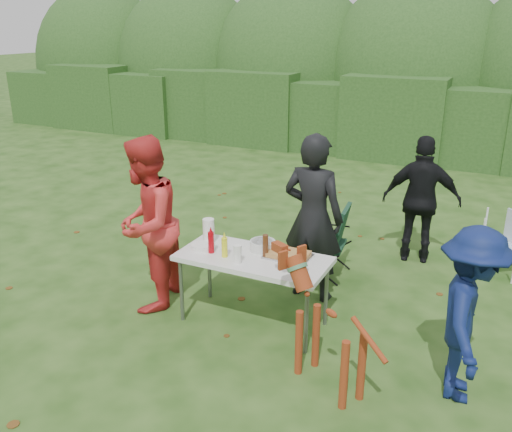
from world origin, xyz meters
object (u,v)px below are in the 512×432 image
at_px(person_black_puffy, 421,200).
at_px(camping_chair, 323,240).
at_px(person_cook, 313,218).
at_px(paper_towel_roll, 209,231).
at_px(folding_table, 253,261).
at_px(child, 469,315).
at_px(person_red_jacket, 146,225).
at_px(dog, 330,331).
at_px(mustard_bottle, 225,247).
at_px(ketchup_bottle, 211,242).
at_px(lawn_chair, 500,244).
at_px(beer_bottle, 265,246).

height_order(person_black_puffy, camping_chair, person_black_puffy).
bearing_deg(person_cook, camping_chair, -81.32).
bearing_deg(paper_towel_roll, folding_table, -12.07).
bearing_deg(child, folding_table, 75.96).
xyz_separation_m(person_red_jacket, dog, (2.20, -0.51, -0.40)).
bearing_deg(folding_table, mustard_bottle, -153.85).
distance_m(folding_table, child, 2.06).
bearing_deg(person_cook, ketchup_bottle, 53.89).
bearing_deg(paper_towel_roll, lawn_chair, 38.63).
xyz_separation_m(camping_chair, lawn_chair, (1.91, 0.97, -0.07)).
relative_size(ketchup_bottle, beer_bottle, 0.92).
relative_size(folding_table, lawn_chair, 1.93).
height_order(person_black_puffy, paper_towel_roll, person_black_puffy).
height_order(person_black_puffy, ketchup_bottle, person_black_puffy).
bearing_deg(child, ketchup_bottle, 79.46).
height_order(person_black_puffy, beer_bottle, person_black_puffy).
distance_m(child, paper_towel_roll, 2.65).
bearing_deg(person_cook, lawn_chair, -137.60).
bearing_deg(person_red_jacket, beer_bottle, 82.67).
bearing_deg(ketchup_bottle, beer_bottle, 13.17).
bearing_deg(person_black_puffy, beer_bottle, 55.59).
distance_m(beer_bottle, paper_towel_roll, 0.70).
xyz_separation_m(folding_table, person_cook, (0.32, 0.81, 0.24)).
bearing_deg(beer_bottle, lawn_chair, 48.11).
relative_size(person_black_puffy, ketchup_bottle, 7.41).
xyz_separation_m(dog, lawn_chair, (1.16, 2.97, -0.14)).
xyz_separation_m(person_red_jacket, beer_bottle, (1.29, 0.17, -0.07)).
relative_size(person_cook, camping_chair, 2.04).
relative_size(person_red_jacket, person_black_puffy, 1.14).
distance_m(lawn_chair, beer_bottle, 3.12).
bearing_deg(lawn_chair, ketchup_bottle, 6.34).
height_order(person_cook, person_red_jacket, person_red_jacket).
distance_m(folding_table, lawn_chair, 3.20).
bearing_deg(dog, paper_towel_roll, 3.30).
bearing_deg(person_black_puffy, child, 98.92).
height_order(child, beer_bottle, child).
height_order(mustard_bottle, paper_towel_roll, paper_towel_roll).
height_order(person_red_jacket, ketchup_bottle, person_red_jacket).
height_order(person_cook, camping_chair, person_cook).
relative_size(child, lawn_chair, 1.90).
distance_m(folding_table, person_black_puffy, 2.62).
bearing_deg(dog, mustard_bottle, 6.73).
height_order(folding_table, person_cook, person_cook).
distance_m(lawn_chair, paper_towel_roll, 3.56).
bearing_deg(person_cook, mustard_bottle, 61.64).
xyz_separation_m(dog, ketchup_bottle, (-1.45, 0.55, 0.32)).
distance_m(folding_table, mustard_bottle, 0.32).
xyz_separation_m(ketchup_bottle, beer_bottle, (0.54, 0.13, 0.01)).
bearing_deg(mustard_bottle, paper_towel_roll, 142.76).
height_order(ketchup_bottle, paper_towel_roll, paper_towel_roll).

